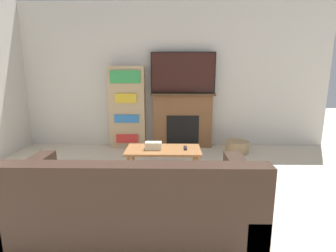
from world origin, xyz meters
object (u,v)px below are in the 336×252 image
fireplace (183,120)px  coffee_table (163,153)px  tv (183,73)px  couch (132,211)px  bookshelf (127,107)px  storage_basket (237,147)px

fireplace → coffee_table: (-0.32, -1.52, -0.17)m
tv → coffee_table: bearing=-102.0°
tv → coffee_table: tv is taller
couch → bookshelf: size_ratio=1.31×
tv → storage_basket: size_ratio=2.86×
fireplace → tv: 0.89m
couch → storage_basket: 2.99m
bookshelf → tv: bearing=0.1°
fireplace → storage_basket: (0.98, -0.38, -0.42)m
tv → couch: (-0.54, -2.92, -1.12)m
storage_basket → tv: bearing=160.0°
tv → coffee_table: size_ratio=1.17×
tv → storage_basket: (0.98, -0.36, -1.31)m
fireplace → couch: size_ratio=0.60×
couch → coffee_table: couch is taller
couch → coffee_table: size_ratio=1.98×
coffee_table → storage_basket: (1.30, 1.14, -0.25)m
coffee_table → fireplace: bearing=78.1°
coffee_table → bookshelf: bearing=116.1°
tv → bookshelf: size_ratio=0.78×
fireplace → tv: bearing=-90.0°
fireplace → bookshelf: (-1.05, -0.02, 0.25)m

